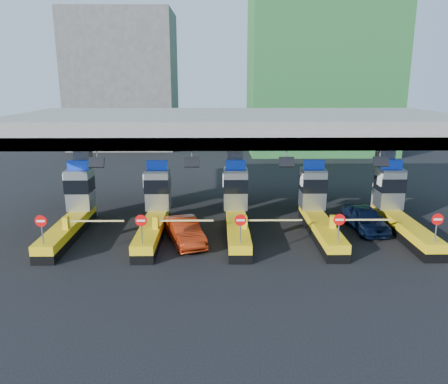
{
  "coord_description": "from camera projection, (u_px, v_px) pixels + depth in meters",
  "views": [
    {
      "loc": [
        -1.13,
        -25.52,
        9.04
      ],
      "look_at": [
        -0.77,
        0.0,
        2.53
      ],
      "focal_mm": 35.0,
      "sensor_mm": 36.0,
      "label": 1
    }
  ],
  "objects": [
    {
      "name": "toll_lane_right",
      "position": [
        317.0,
        208.0,
        26.97
      ],
      "size": [
        4.43,
        8.0,
        4.16
      ],
      "color": "black",
      "rests_on": "ground"
    },
    {
      "name": "red_car",
      "position": [
        184.0,
        231.0,
        24.91
      ],
      "size": [
        2.86,
        4.62,
        1.44
      ],
      "primitive_type": "imported",
      "rotation": [
        0.0,
        0.0,
        0.33
      ],
      "color": "maroon",
      "rests_on": "ground"
    },
    {
      "name": "toll_canopy",
      "position": [
        235.0,
        127.0,
        28.25
      ],
      "size": [
        28.0,
        12.09,
        7.0
      ],
      "color": "slate",
      "rests_on": "ground"
    },
    {
      "name": "ground",
      "position": [
        236.0,
        232.0,
        26.98
      ],
      "size": [
        120.0,
        120.0,
        0.0
      ],
      "primitive_type": "plane",
      "color": "black",
      "rests_on": "ground"
    },
    {
      "name": "van",
      "position": [
        365.0,
        218.0,
        27.09
      ],
      "size": [
        2.16,
        4.56,
        1.51
      ],
      "primitive_type": "imported",
      "rotation": [
        0.0,
        0.0,
        0.09
      ],
      "color": "black",
      "rests_on": "ground"
    },
    {
      "name": "toll_lane_left",
      "position": [
        155.0,
        209.0,
        26.83
      ],
      "size": [
        4.43,
        8.0,
        4.16
      ],
      "color": "black",
      "rests_on": "ground"
    },
    {
      "name": "toll_lane_far_right",
      "position": [
        397.0,
        208.0,
        27.04
      ],
      "size": [
        4.43,
        8.0,
        4.16
      ],
      "color": "black",
      "rests_on": "ground"
    },
    {
      "name": "bg_building_concrete",
      "position": [
        123.0,
        81.0,
        59.44
      ],
      "size": [
        14.0,
        10.0,
        18.0
      ],
      "primitive_type": "cube",
      "color": "#4C4C49",
      "rests_on": "ground"
    },
    {
      "name": "toll_lane_far_left",
      "position": [
        74.0,
        209.0,
        26.77
      ],
      "size": [
        4.43,
        8.0,
        4.16
      ],
      "color": "black",
      "rests_on": "ground"
    },
    {
      "name": "toll_lane_center",
      "position": [
        236.0,
        209.0,
        26.9
      ],
      "size": [
        4.43,
        8.0,
        4.16
      ],
      "color": "black",
      "rests_on": "ground"
    },
    {
      "name": "bg_building_scaffold",
      "position": [
        322.0,
        40.0,
        54.69
      ],
      "size": [
        18.0,
        12.0,
        28.0
      ],
      "primitive_type": "cube",
      "color": "#1E5926",
      "rests_on": "ground"
    }
  ]
}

